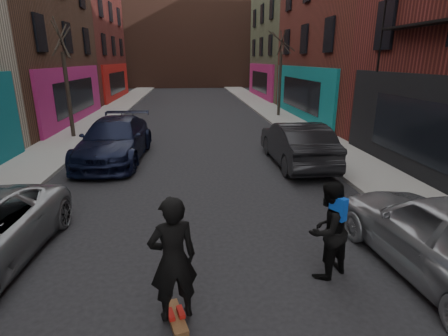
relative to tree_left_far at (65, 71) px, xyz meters
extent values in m
cube|color=gray|center=(-0.05, 12.00, -3.31)|extent=(2.50, 84.00, 0.13)
cube|color=gray|center=(12.45, 12.00, -3.31)|extent=(2.50, 84.00, 0.13)
cube|color=#47281E|center=(6.20, 38.00, 3.62)|extent=(40.00, 10.00, 14.00)
imported|color=black|center=(3.00, -4.37, -2.54)|extent=(2.61, 5.90, 1.68)
imported|color=black|center=(10.14, -5.69, -2.54)|extent=(1.80, 5.10, 1.68)
cube|color=brown|center=(5.72, -13.93, -3.33)|extent=(0.42, 0.83, 0.10)
imported|color=black|center=(5.72, -13.93, -2.28)|extent=(0.83, 0.65, 2.01)
imported|color=black|center=(8.51, -12.94, -2.44)|extent=(1.15, 1.07, 1.88)
cube|color=blue|center=(8.60, -13.10, -1.94)|extent=(0.27, 0.33, 0.42)
camera|label=1|loc=(6.03, -18.53, 0.57)|focal=28.00mm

